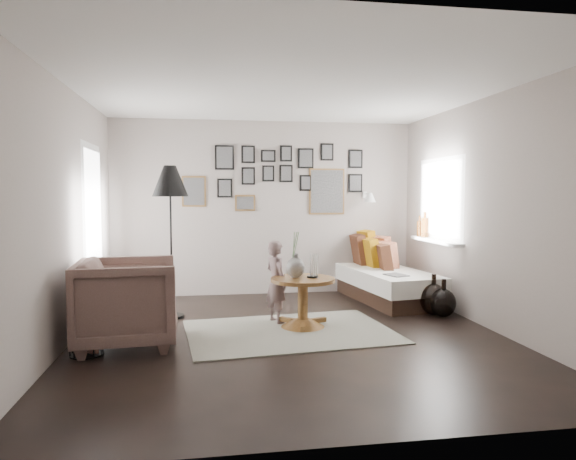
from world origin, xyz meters
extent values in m
plane|color=black|center=(0.00, 0.00, 0.00)|extent=(4.80, 4.80, 0.00)
plane|color=gray|center=(0.00, 2.40, 1.30)|extent=(4.50, 0.00, 4.50)
plane|color=gray|center=(0.00, -2.40, 1.30)|extent=(4.50, 0.00, 4.50)
plane|color=gray|center=(-2.25, 0.00, 1.30)|extent=(0.00, 4.80, 4.80)
plane|color=gray|center=(2.25, 0.00, 1.30)|extent=(0.00, 4.80, 4.80)
plane|color=white|center=(0.00, 0.00, 2.60)|extent=(4.80, 4.80, 0.00)
plane|color=white|center=(-2.23, 1.20, 1.05)|extent=(0.00, 2.14, 2.14)
plane|color=white|center=(-2.23, 1.20, 1.05)|extent=(0.00, 1.88, 1.88)
plane|color=white|center=(-2.23, 1.20, 1.05)|extent=(0.00, 1.93, 1.93)
plane|color=white|center=(2.23, 1.20, 1.45)|extent=(0.00, 1.30, 1.30)
plane|color=white|center=(2.23, 1.20, 1.45)|extent=(0.00, 1.14, 1.14)
cube|color=white|center=(2.17, 1.20, 0.88)|extent=(0.15, 1.32, 0.04)
cylinder|color=#8C4C14|center=(2.17, 1.55, 1.04)|extent=(0.10, 0.10, 0.28)
cylinder|color=#8C4C14|center=(2.17, 1.72, 1.01)|extent=(0.08, 0.08, 0.22)
cube|color=brown|center=(-1.05, 2.38, 1.55)|extent=(0.35, 0.03, 0.45)
cube|color=black|center=(-1.05, 2.37, 1.55)|extent=(0.30, 0.01, 0.40)
cube|color=black|center=(-0.60, 2.38, 2.05)|extent=(0.28, 0.03, 0.36)
cube|color=black|center=(-0.60, 2.37, 2.05)|extent=(0.23, 0.01, 0.31)
cube|color=black|center=(-0.60, 2.38, 1.60)|extent=(0.22, 0.03, 0.28)
cube|color=black|center=(-0.60, 2.37, 1.60)|extent=(0.17, 0.01, 0.23)
cube|color=black|center=(-0.25, 2.38, 2.10)|extent=(0.20, 0.03, 0.26)
cube|color=black|center=(-0.25, 2.37, 2.10)|extent=(0.15, 0.01, 0.21)
cube|color=black|center=(-0.25, 2.38, 1.78)|extent=(0.20, 0.03, 0.26)
cube|color=black|center=(-0.25, 2.37, 1.78)|extent=(0.15, 0.01, 0.21)
cube|color=black|center=(0.05, 2.38, 2.08)|extent=(0.22, 0.03, 0.18)
cube|color=black|center=(0.05, 2.37, 2.08)|extent=(0.17, 0.01, 0.13)
cube|color=black|center=(0.05, 2.38, 1.82)|extent=(0.18, 0.03, 0.24)
cube|color=black|center=(0.05, 2.37, 1.82)|extent=(0.13, 0.01, 0.19)
cube|color=black|center=(0.32, 2.38, 2.12)|extent=(0.18, 0.03, 0.24)
cube|color=black|center=(0.32, 2.37, 2.12)|extent=(0.13, 0.01, 0.19)
cube|color=black|center=(0.32, 2.38, 1.82)|extent=(0.20, 0.03, 0.26)
cube|color=black|center=(0.32, 2.37, 1.82)|extent=(0.15, 0.01, 0.21)
cube|color=black|center=(0.62, 2.38, 2.05)|extent=(0.24, 0.03, 0.30)
cube|color=black|center=(0.62, 2.37, 2.05)|extent=(0.19, 0.01, 0.25)
cube|color=black|center=(0.62, 2.38, 1.68)|extent=(0.18, 0.03, 0.24)
cube|color=black|center=(0.62, 2.37, 1.68)|extent=(0.13, 0.01, 0.19)
cube|color=brown|center=(0.95, 2.38, 1.55)|extent=(0.55, 0.03, 0.70)
cube|color=black|center=(0.95, 2.37, 1.55)|extent=(0.50, 0.01, 0.65)
cube|color=black|center=(0.95, 2.38, 2.15)|extent=(0.20, 0.03, 0.26)
cube|color=black|center=(0.95, 2.37, 2.15)|extent=(0.15, 0.01, 0.21)
cube|color=black|center=(1.40, 2.38, 2.05)|extent=(0.22, 0.03, 0.28)
cube|color=black|center=(1.40, 2.37, 2.05)|extent=(0.17, 0.01, 0.23)
cube|color=black|center=(1.40, 2.38, 1.68)|extent=(0.22, 0.03, 0.28)
cube|color=black|center=(1.40, 2.37, 1.68)|extent=(0.17, 0.01, 0.23)
cube|color=brown|center=(-0.30, 2.38, 1.38)|extent=(0.30, 0.03, 0.24)
cube|color=black|center=(-0.30, 2.37, 1.38)|extent=(0.25, 0.01, 0.19)
cube|color=white|center=(1.55, 2.37, 1.50)|extent=(0.06, 0.04, 0.10)
cylinder|color=white|center=(1.55, 2.25, 1.52)|extent=(0.02, 0.24, 0.02)
cone|color=white|center=(1.55, 2.12, 1.46)|extent=(0.18, 0.18, 0.14)
cube|color=beige|center=(0.02, 0.17, 0.01)|extent=(2.36, 1.77, 0.01)
cone|color=brown|center=(0.19, 0.33, 0.05)|extent=(0.54, 0.54, 0.10)
cylinder|color=brown|center=(0.19, 0.33, 0.29)|extent=(0.11, 0.11, 0.41)
cylinder|color=brown|center=(0.19, 0.33, 0.55)|extent=(0.73, 0.73, 0.04)
ellipsoid|color=black|center=(0.11, 0.35, 0.68)|extent=(0.21, 0.21, 0.23)
cylinder|color=black|center=(0.11, 0.35, 0.82)|extent=(0.06, 0.06, 0.04)
cylinder|color=black|center=(0.30, 0.33, 0.58)|extent=(0.12, 0.12, 0.02)
cube|color=black|center=(1.63, 1.64, 0.11)|extent=(1.04, 1.96, 0.22)
cube|color=silver|center=(1.63, 1.64, 0.32)|extent=(1.10, 2.03, 0.24)
cube|color=#9D6509|center=(1.65, 2.40, 0.69)|extent=(0.37, 0.59, 0.55)
cube|color=#3C1F13|center=(1.52, 2.30, 0.66)|extent=(0.23, 0.50, 0.49)
cube|color=maroon|center=(1.77, 2.15, 0.65)|extent=(0.40, 0.52, 0.47)
cube|color=#9D6509|center=(1.57, 2.01, 0.64)|extent=(0.24, 0.47, 0.45)
cube|color=maroon|center=(1.73, 1.83, 0.62)|extent=(0.33, 0.46, 0.41)
cube|color=#3C1F13|center=(1.63, 1.69, 0.61)|extent=(0.24, 0.41, 0.39)
cube|color=black|center=(1.58, 1.09, 0.45)|extent=(0.30, 0.35, 0.02)
imported|color=brown|center=(-1.66, -0.07, 0.44)|extent=(1.04, 1.01, 0.88)
cube|color=white|center=(-1.63, -0.02, 0.48)|extent=(0.42, 0.43, 0.18)
cylinder|color=black|center=(-1.30, 1.06, 0.02)|extent=(0.29, 0.29, 0.03)
cylinder|color=black|center=(-1.30, 1.06, 0.82)|extent=(0.02, 0.02, 1.65)
cone|color=black|center=(-1.30, 1.06, 1.67)|extent=(0.43, 0.43, 0.37)
cube|color=black|center=(-2.00, -0.31, 0.16)|extent=(0.20, 0.09, 0.28)
cube|color=white|center=(-1.97, -0.33, 0.16)|extent=(0.21, 0.15, 0.28)
ellipsoid|color=black|center=(1.92, 0.69, 0.20)|extent=(0.34, 0.34, 0.39)
cylinder|color=black|center=(1.92, 0.69, 0.46)|extent=(0.06, 0.06, 0.12)
ellipsoid|color=black|center=(2.00, 0.57, 0.17)|extent=(0.30, 0.30, 0.35)
cylinder|color=black|center=(2.00, 0.57, 0.41)|extent=(0.06, 0.06, 0.12)
imported|color=#644F4F|center=(-0.07, 0.61, 0.48)|extent=(0.35, 0.42, 0.97)
camera|label=1|loc=(-0.87, -5.28, 1.51)|focal=32.00mm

